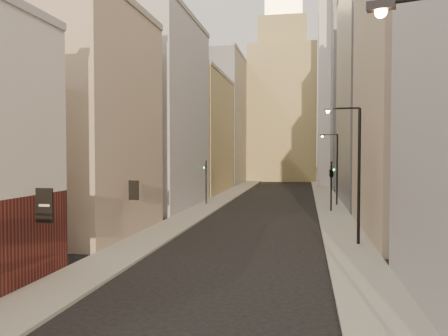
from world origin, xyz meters
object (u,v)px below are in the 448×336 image
at_px(clock_tower, 283,98).
at_px(white_tower, 341,82).
at_px(streetlamp_far, 335,165).
at_px(streetlamp_mid, 355,167).
at_px(traffic_light_left, 206,173).
at_px(traffic_light_right, 331,172).

xyz_separation_m(clock_tower, white_tower, (11.00, -14.00, 0.97)).
xyz_separation_m(white_tower, streetlamp_far, (-2.94, -31.68, -14.08)).
relative_size(clock_tower, white_tower, 1.08).
relative_size(white_tower, streetlamp_mid, 4.76).
bearing_deg(streetlamp_mid, traffic_light_left, 127.26).
height_order(white_tower, streetlamp_mid, white_tower).
distance_m(streetlamp_mid, traffic_light_left, 23.75).
distance_m(white_tower, traffic_light_left, 40.56).
distance_m(streetlamp_mid, traffic_light_right, 15.63).
xyz_separation_m(white_tower, traffic_light_right, (-3.68, -37.16, -14.67)).
bearing_deg(streetlamp_mid, clock_tower, 97.89).
height_order(clock_tower, streetlamp_mid, clock_tower).
bearing_deg(streetlamp_far, clock_tower, 123.92).
relative_size(white_tower, traffic_light_left, 8.30).
distance_m(white_tower, streetlamp_mid, 54.57).
distance_m(clock_tower, streetlamp_far, 48.21).
xyz_separation_m(white_tower, streetlamp_mid, (-3.12, -52.75, -13.63)).
relative_size(streetlamp_mid, traffic_light_left, 1.74).
distance_m(clock_tower, traffic_light_left, 49.99).
distance_m(streetlamp_far, traffic_light_right, 5.56).
bearing_deg(streetlamp_far, white_tower, 108.61).
xyz_separation_m(clock_tower, traffic_light_right, (7.32, -51.16, -13.70)).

